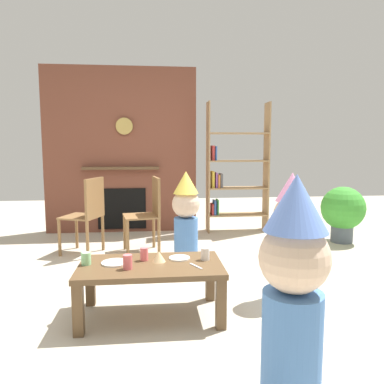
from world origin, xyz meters
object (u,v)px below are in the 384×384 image
object	(u,v)px
paper_cup_center	(144,254)
child_with_cone_hat	(293,294)
dining_chair_middle	(149,210)
dining_chair_left	(88,211)
bookshelf	(233,173)
paper_cup_near_right	(205,254)
coffee_table	(151,272)
paper_cup_near_left	(128,262)
child_by_the_chairs	(186,218)
child_in_pink	(291,233)
paper_plate_rear	(179,258)
paper_cup_far_left	(86,259)
birthday_cake_slice	(159,256)
potted_plant_tall	(343,210)
paper_plate_front	(115,263)

from	to	relation	value
paper_cup_center	child_with_cone_hat	size ratio (longest dim) A/B	0.09
child_with_cone_hat	dining_chair_middle	size ratio (longest dim) A/B	1.27
paper_cup_center	dining_chair_left	bearing A→B (deg)	112.78
bookshelf	paper_cup_near_right	xyz separation A→B (m)	(-0.78, -2.68, -0.42)
coffee_table	paper_cup_near_right	distance (m)	0.43
paper_cup_near_left	paper_cup_center	size ratio (longest dim) A/B	1.04
child_by_the_chairs	dining_chair_left	distance (m)	1.30
child_in_pink	paper_cup_near_right	bearing A→B (deg)	1.01
child_in_pink	coffee_table	bearing A→B (deg)	0.00
paper_plate_rear	child_by_the_chairs	bearing A→B (deg)	81.83
bookshelf	paper_cup_far_left	bearing A→B (deg)	-121.68
paper_cup_center	child_by_the_chairs	world-z (taller)	child_by_the_chairs
paper_cup_near_left	birthday_cake_slice	distance (m)	0.27
paper_cup_center	child_in_pink	size ratio (longest dim) A/B	0.09
paper_cup_near_left	paper_cup_near_right	world-z (taller)	paper_cup_near_left
paper_plate_rear	dining_chair_left	xyz separation A→B (m)	(-0.96, 1.63, 0.11)
paper_cup_center	paper_plate_rear	xyz separation A→B (m)	(0.27, 0.01, -0.04)
coffee_table	child_in_pink	size ratio (longest dim) A/B	1.00
bookshelf	child_in_pink	world-z (taller)	bookshelf
paper_cup_near_right	paper_cup_center	world-z (taller)	paper_cup_center
paper_cup_near_right	potted_plant_tall	distance (m)	2.82
bookshelf	paper_plate_front	bearing A→B (deg)	-118.43
paper_cup_far_left	child_in_pink	bearing A→B (deg)	6.04
paper_cup_near_left	dining_chair_middle	bearing A→B (deg)	85.93
paper_cup_near_left	paper_cup_far_left	world-z (taller)	paper_cup_near_left
paper_cup_center	paper_cup_far_left	world-z (taller)	paper_cup_center
paper_cup_far_left	dining_chair_left	size ratio (longest dim) A/B	0.10
paper_cup_near_left	dining_chair_left	xyz separation A→B (m)	(-0.58, 1.83, 0.06)
paper_cup_far_left	dining_chair_left	distance (m)	1.72
birthday_cake_slice	potted_plant_tall	distance (m)	3.10
bookshelf	dining_chair_middle	world-z (taller)	bookshelf
paper_cup_near_left	dining_chair_middle	xyz separation A→B (m)	(0.13, 1.84, 0.06)
paper_cup_far_left	birthday_cake_slice	bearing A→B (deg)	1.72
birthday_cake_slice	child_in_pink	world-z (taller)	child_in_pink
child_with_cone_hat	bookshelf	bearing A→B (deg)	-37.46
paper_cup_center	birthday_cake_slice	size ratio (longest dim) A/B	0.99
bookshelf	dining_chair_left	bearing A→B (deg)	-152.51
paper_cup_far_left	child_with_cone_hat	distance (m)	1.63
paper_cup_near_left	paper_cup_near_right	distance (m)	0.60
paper_cup_near_left	child_with_cone_hat	distance (m)	1.33
child_by_the_chairs	potted_plant_tall	bearing A→B (deg)	132.05
paper_cup_near_right	child_by_the_chairs	bearing A→B (deg)	93.72
child_in_pink	child_by_the_chairs	world-z (taller)	child_in_pink
bookshelf	dining_chair_left	world-z (taller)	bookshelf
child_with_cone_hat	dining_chair_left	world-z (taller)	child_with_cone_hat
child_in_pink	dining_chair_left	xyz separation A→B (m)	(-1.88, 1.53, -0.05)
paper_cup_near_left	child_with_cone_hat	size ratio (longest dim) A/B	0.09
paper_cup_near_right	dining_chair_middle	xyz separation A→B (m)	(-0.44, 1.68, 0.06)
birthday_cake_slice	potted_plant_tall	bearing A→B (deg)	37.74
paper_plate_front	paper_plate_rear	distance (m)	0.49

